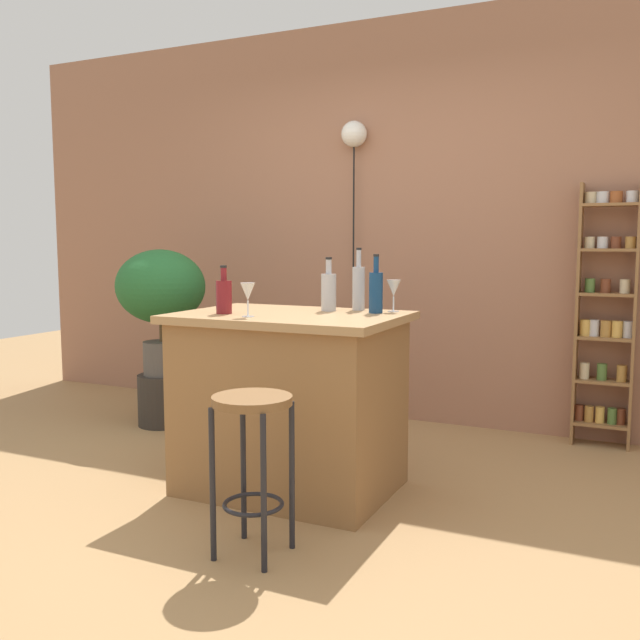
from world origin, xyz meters
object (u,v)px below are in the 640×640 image
object	(u,v)px
wine_glass_center	(248,292)
pendant_globe_light	(354,141)
plant_stool	(163,400)
bottle_olive_oil	(224,296)
bottle_vinegar	(329,291)
bottle_spirits_clear	(376,291)
bottle_soda_blue	(359,287)
wine_glass_left	(394,289)
spice_shelf	(606,314)
potted_plant	(161,292)
bar_stool	(252,438)

from	to	relation	value
wine_glass_center	pendant_globe_light	world-z (taller)	pendant_globe_light
plant_stool	wine_glass_center	world-z (taller)	wine_glass_center
bottle_olive_oil	wine_glass_center	bearing A→B (deg)	-22.59
wine_glass_center	bottle_vinegar	bearing A→B (deg)	62.10
bottle_spirits_clear	plant_stool	bearing A→B (deg)	162.90
plant_stool	pendant_globe_light	size ratio (longest dim) A/B	0.17
plant_stool	bottle_soda_blue	xyz separation A→B (m)	(1.63, -0.44, 0.86)
plant_stool	bottle_soda_blue	distance (m)	1.89
wine_glass_center	pendant_globe_light	xyz separation A→B (m)	(-0.19, 1.77, 0.95)
plant_stool	wine_glass_center	xyz separation A→B (m)	(1.28, -0.97, 0.85)
bottle_olive_oil	wine_glass_left	bearing A→B (deg)	31.77
plant_stool	wine_glass_left	world-z (taller)	wine_glass_left
plant_stool	bottle_olive_oil	bearing A→B (deg)	-39.26
bottle_olive_oil	bottle_spirits_clear	world-z (taller)	bottle_spirits_clear
spice_shelf	bottle_vinegar	size ratio (longest dim) A/B	5.82
spice_shelf	pendant_globe_light	xyz separation A→B (m)	(-1.69, 0.04, 1.15)
spice_shelf	potted_plant	xyz separation A→B (m)	(-2.78, -0.76, 0.10)
spice_shelf	bottle_soda_blue	bearing A→B (deg)	-133.71
potted_plant	bottle_soda_blue	distance (m)	1.69
plant_stool	bottle_olive_oil	size ratio (longest dim) A/B	1.46
bottle_soda_blue	pendant_globe_light	size ratio (longest dim) A/B	0.15
spice_shelf	wine_glass_center	size ratio (longest dim) A/B	9.89
bottle_soda_blue	wine_glass_left	distance (m)	0.19
bottle_spirits_clear	wine_glass_left	size ratio (longest dim) A/B	1.80
pendant_globe_light	spice_shelf	bearing A→B (deg)	-1.22
potted_plant	wine_glass_left	world-z (taller)	potted_plant
bottle_soda_blue	pendant_globe_light	bearing A→B (deg)	113.66
potted_plant	bottle_soda_blue	xyz separation A→B (m)	(1.63, -0.44, 0.11)
bottle_soda_blue	potted_plant	bearing A→B (deg)	164.98
wine_glass_left	wine_glass_center	bearing A→B (deg)	-135.93
bottle_vinegar	bottle_soda_blue	bearing A→B (deg)	39.36
plant_stool	bottle_spirits_clear	world-z (taller)	bottle_spirits_clear
wine_glass_left	plant_stool	bearing A→B (deg)	166.43
plant_stool	wine_glass_center	size ratio (longest dim) A/B	2.15
bottle_spirits_clear	pendant_globe_light	bearing A→B (deg)	116.81
wine_glass_left	wine_glass_center	size ratio (longest dim) A/B	1.00
bar_stool	plant_stool	world-z (taller)	bar_stool
bar_stool	spice_shelf	world-z (taller)	spice_shelf
spice_shelf	wine_glass_center	distance (m)	2.30
spice_shelf	bottle_vinegar	world-z (taller)	spice_shelf
wine_glass_center	spice_shelf	bearing A→B (deg)	49.12
potted_plant	wine_glass_left	size ratio (longest dim) A/B	5.26
pendant_globe_light	wine_glass_center	bearing A→B (deg)	-83.94
bar_stool	bottle_soda_blue	xyz separation A→B (m)	(0.03, 1.04, 0.55)
spice_shelf	bottle_vinegar	bearing A→B (deg)	-134.33
bottle_olive_oil	wine_glass_left	world-z (taller)	bottle_olive_oil
bottle_spirits_clear	spice_shelf	bearing A→B (deg)	52.27
spice_shelf	bottle_vinegar	distance (m)	1.83
potted_plant	pendant_globe_light	world-z (taller)	pendant_globe_light
wine_glass_left	wine_glass_center	xyz separation A→B (m)	(-0.55, -0.53, 0.00)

